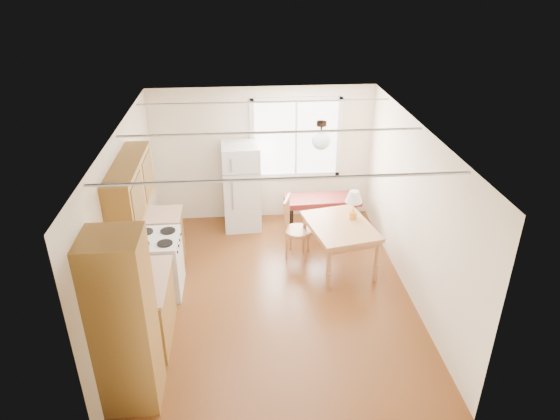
{
  "coord_description": "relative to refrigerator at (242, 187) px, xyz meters",
  "views": [
    {
      "loc": [
        -0.42,
        -6.09,
        4.47
      ],
      "look_at": [
        0.14,
        0.44,
        1.15
      ],
      "focal_mm": 32.0,
      "sensor_mm": 36.0,
      "label": 1
    }
  ],
  "objects": [
    {
      "name": "table_lamp",
      "position": [
        1.74,
        -1.31,
        0.32
      ],
      "size": [
        0.27,
        0.27,
        0.47
      ],
      "rotation": [
        0.0,
        0.0,
        -0.41
      ],
      "color": "gold",
      "rests_on": "dining_table"
    },
    {
      "name": "window_unit",
      "position": [
        1.02,
        0.35,
        0.76
      ],
      "size": [
        1.64,
        0.05,
        1.51
      ],
      "color": "white",
      "rests_on": "room_shell"
    },
    {
      "name": "kettle",
      "position": [
        -1.39,
        -2.99,
        0.2
      ],
      "size": [
        0.12,
        0.12,
        0.24
      ],
      "color": "red",
      "rests_on": "kitchen_run"
    },
    {
      "name": "room_shell",
      "position": [
        0.42,
        -2.12,
        0.46
      ],
      "size": [
        4.6,
        5.6,
        2.62
      ],
      "color": "#502710",
      "rests_on": "ground"
    },
    {
      "name": "kitchen_run",
      "position": [
        -1.3,
        -2.75,
        0.05
      ],
      "size": [
        0.65,
        3.4,
        2.2
      ],
      "color": "brown",
      "rests_on": "ground"
    },
    {
      "name": "dining_table",
      "position": [
        1.51,
        -1.51,
        -0.13
      ],
      "size": [
        1.15,
        1.39,
        0.77
      ],
      "rotation": [
        0.0,
        0.0,
        0.2
      ],
      "color": "#A2683E",
      "rests_on": "ground"
    },
    {
      "name": "coffee_maker",
      "position": [
        -1.3,
        -3.44,
        0.24
      ],
      "size": [
        0.19,
        0.24,
        0.36
      ],
      "rotation": [
        0.0,
        0.0,
        0.03
      ],
      "color": "black",
      "rests_on": "kitchen_run"
    },
    {
      "name": "chair",
      "position": [
        0.8,
        -1.09,
        -0.2
      ],
      "size": [
        0.5,
        0.49,
        1.03
      ],
      "rotation": [
        0.0,
        0.0,
        -0.31
      ],
      "color": "#A2683E",
      "rests_on": "ground"
    },
    {
      "name": "pendant_light",
      "position": [
        1.12,
        -1.72,
        1.44
      ],
      "size": [
        0.26,
        0.26,
        0.4
      ],
      "color": "black",
      "rests_on": "room_shell"
    },
    {
      "name": "refrigerator",
      "position": [
        0.0,
        0.0,
        0.0
      ],
      "size": [
        0.68,
        0.7,
        1.59
      ],
      "rotation": [
        0.0,
        0.0,
        0.04
      ],
      "color": "white",
      "rests_on": "ground"
    },
    {
      "name": "bench",
      "position": [
        1.44,
        -0.22,
        -0.24
      ],
      "size": [
        1.36,
        0.55,
        0.62
      ],
      "rotation": [
        0.0,
        0.0,
        0.04
      ],
      "color": "maroon",
      "rests_on": "ground"
    }
  ]
}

